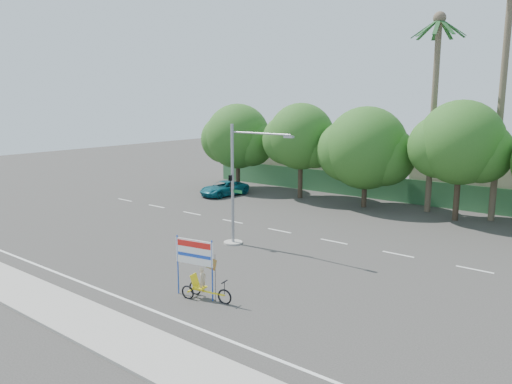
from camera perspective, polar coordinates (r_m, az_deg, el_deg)
The scene contains 13 objects.
ground at distance 25.18m, azimuth -4.32°, elevation -8.90°, with size 120.00×120.00×0.00m, color #33302D.
sidewalk_near at distance 20.69m, azimuth -18.93°, elevation -13.76°, with size 50.00×2.40×0.12m, color gray.
fence at distance 42.77m, azimuth 15.54°, elevation 0.27°, with size 38.00×0.08×2.00m, color #336B3D.
building_left at distance 51.07m, azimuth 7.21°, elevation 3.34°, with size 12.00×8.00×4.00m, color beige.
tree_far_left at distance 46.67m, azimuth -2.15°, elevation 6.15°, with size 7.14×6.00×7.96m.
tree_left at distance 42.45m, azimuth 5.11°, elevation 6.07°, with size 6.66×5.60×8.07m.
tree_center at distance 39.56m, azimuth 12.39°, elevation 4.67°, with size 7.62×6.40×7.85m.
tree_right at distance 36.98m, azimuth 22.26°, elevation 4.93°, with size 6.90×5.80×8.36m.
palm_tall at distance 37.85m, azimuth 26.53°, elevation 12.67°, with size 3.73×3.79×17.45m.
palm_short at distance 39.01m, azimuth 19.76°, elevation 10.69°, with size 3.73×3.79×14.45m.
traffic_signal at distance 28.70m, azimuth -2.25°, elevation -0.40°, with size 4.72×1.10×7.00m.
trike_billboard at distance 21.54m, azimuth -6.43°, elevation -9.31°, with size 2.71×0.88×2.69m.
pickup_truck at distance 43.91m, azimuth -3.68°, elevation 0.42°, with size 2.10×4.55×1.27m, color #0F5C6C.
Camera 1 is at (16.14, -17.41, 8.41)m, focal length 35.00 mm.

